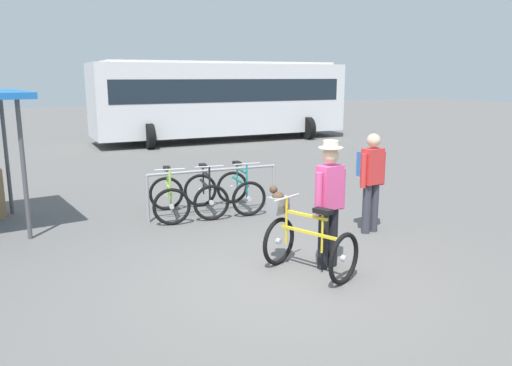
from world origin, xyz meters
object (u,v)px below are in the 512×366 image
Objects in this scene: featured_bicycle at (302,236)px; person_with_featured_bike at (329,199)px; racked_bike_lime at (169,198)px; racked_bike_teal at (240,191)px; bus_distant at (222,96)px; racked_bike_black at (206,194)px; pedestrian_with_backpack at (371,176)px.

person_with_featured_bike is (0.39, -0.01, 0.46)m from featured_bicycle.
featured_bicycle is at bearing -74.06° from racked_bike_lime.
person_with_featured_bike reaches higher than racked_bike_lime.
person_with_featured_bike is (-0.08, -3.25, 0.58)m from racked_bike_teal.
racked_bike_lime is 11.40m from bus_distant.
pedestrian_with_backpack is (2.09, -2.21, 0.57)m from racked_bike_black.
racked_bike_teal is 0.70× the size of pedestrian_with_backpack.
racked_bike_teal is at bearing -0.84° from racked_bike_black.
pedestrian_with_backpack is at bearing -46.52° from racked_bike_black.
racked_bike_lime is at bearing 112.00° from person_with_featured_bike.
person_with_featured_bike is at bearing -91.37° from racked_bike_teal.
person_with_featured_bike reaches higher than racked_bike_teal.
pedestrian_with_backpack reaches higher than racked_bike_black.
bus_distant is (4.17, 10.22, 1.37)m from racked_bike_black.
bus_distant is at bearing 67.80° from racked_bike_black.
person_with_featured_bike is 13.96m from bus_distant.
person_with_featured_bike is 1.05× the size of pedestrian_with_backpack.
featured_bicycle is (0.93, -3.26, 0.12)m from racked_bike_lime.
racked_bike_black is 0.12× the size of bus_distant.
racked_bike_black and racked_bike_teal have the same top height.
bus_distant is at bearing 75.25° from person_with_featured_bike.
bus_distant reaches higher than pedestrian_with_backpack.
pedestrian_with_backpack is (2.79, -2.22, 0.57)m from racked_bike_lime.
pedestrian_with_backpack is (1.39, -2.20, 0.57)m from racked_bike_teal.
pedestrian_with_backpack is at bearing 35.70° from person_with_featured_bike.
bus_distant reaches higher than person_with_featured_bike.
racked_bike_black is 3.37m from person_with_featured_bike.
racked_bike_lime is 3.61m from pedestrian_with_backpack.
racked_bike_lime is at bearing 141.56° from pedestrian_with_backpack.
person_with_featured_bike is at bearing -144.30° from pedestrian_with_backpack.
racked_bike_black is at bearing 100.80° from person_with_featured_bike.
bus_distant reaches higher than racked_bike_black.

